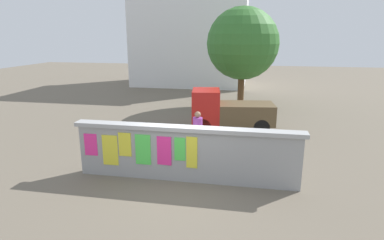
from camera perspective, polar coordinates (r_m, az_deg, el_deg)
The scene contains 8 objects.
ground at distance 17.28m, azimuth 4.29°, elevation 0.74°, with size 60.00×60.00×0.00m, color #6B6051.
poster_wall at distance 9.47m, azimuth -1.19°, elevation -5.85°, with size 6.74×0.42×1.66m.
auto_rickshaw_truck at distance 14.49m, azimuth 6.39°, elevation 1.59°, with size 3.77×1.96×1.85m.
motorcycle at distance 12.39m, azimuth -5.98°, elevation -2.78°, with size 1.88×0.64×0.87m.
bicycle_near at distance 10.41m, azimuth 8.71°, elevation -6.96°, with size 1.70×0.44×0.95m.
person_walking at distance 11.35m, azimuth 0.97°, elevation -1.60°, with size 0.45×0.45×1.62m.
tree_roadside at distance 19.10m, azimuth 8.94°, elevation 13.19°, with size 4.11×4.11×5.77m.
building_background at distance 28.51m, azimuth -0.08°, elevation 15.15°, with size 9.61×6.44×8.66m.
Camera 1 is at (1.82, -8.67, 4.20)m, focal length 30.17 mm.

